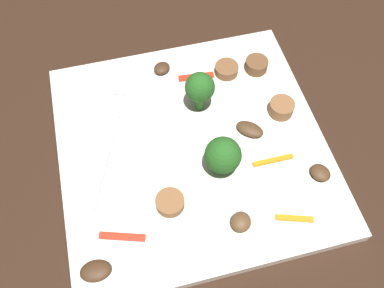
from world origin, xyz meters
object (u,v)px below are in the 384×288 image
at_px(broccoli_floret_0, 200,88).
at_px(sausage_slice_3, 170,202).
at_px(pepper_strip_0, 294,218).
at_px(mushroom_3, 241,222).
at_px(pepper_strip_2, 273,160).
at_px(plate, 192,147).
at_px(pepper_strip_3, 122,237).
at_px(fork, 114,124).
at_px(sausage_slice_2, 226,69).
at_px(sausage_slice_0, 281,108).
at_px(sausage_slice_1, 256,65).
at_px(mushroom_2, 249,126).
at_px(pepper_strip_1, 196,77).
at_px(mushroom_1, 320,173).
at_px(mushroom_4, 96,271).
at_px(broccoli_floret_1, 223,155).
at_px(mushroom_0, 162,68).

xyz_separation_m(broccoli_floret_0, sausage_slice_3, (-0.11, 0.06, -0.03)).
height_order(sausage_slice_3, pepper_strip_0, sausage_slice_3).
distance_m(mushroom_3, pepper_strip_2, 0.08).
distance_m(plate, pepper_strip_3, 0.12).
xyz_separation_m(fork, sausage_slice_2, (0.04, -0.14, 0.00)).
bearing_deg(sausage_slice_3, sausage_slice_0, -61.32).
relative_size(plate, sausage_slice_1, 10.51).
bearing_deg(pepper_strip_3, sausage_slice_1, -48.50).
bearing_deg(mushroom_2, broccoli_floret_0, 47.07).
relative_size(mushroom_3, pepper_strip_2, 0.48).
distance_m(sausage_slice_0, pepper_strip_0, 0.13).
xyz_separation_m(sausage_slice_1, mushroom_3, (-0.19, 0.08, -0.00)).
relative_size(broccoli_floret_0, sausage_slice_1, 1.94).
xyz_separation_m(broccoli_floret_0, pepper_strip_2, (-0.09, -0.06, -0.03)).
distance_m(sausage_slice_3, pepper_strip_1, 0.17).
relative_size(broccoli_floret_0, mushroom_2, 1.68).
bearing_deg(mushroom_1, mushroom_2, 36.39).
distance_m(sausage_slice_2, mushroom_4, 0.27).
height_order(mushroom_3, pepper_strip_0, mushroom_3).
distance_m(fork, pepper_strip_2, 0.18).
relative_size(sausage_slice_0, pepper_strip_0, 0.76).
height_order(mushroom_3, mushroom_4, mushroom_3).
xyz_separation_m(broccoli_floret_1, sausage_slice_3, (-0.03, 0.06, -0.02)).
bearing_deg(pepper_strip_2, sausage_slice_2, 5.60).
relative_size(sausage_slice_0, sausage_slice_1, 1.03).
xyz_separation_m(sausage_slice_3, pepper_strip_3, (-0.02, 0.05, -0.00)).
distance_m(broccoli_floret_1, sausage_slice_0, 0.10).
bearing_deg(pepper_strip_1, pepper_strip_2, -158.94).
distance_m(mushroom_3, pepper_strip_3, 0.11).
bearing_deg(pepper_strip_0, mushroom_4, 91.02).
height_order(plate, sausage_slice_3, sausage_slice_3).
relative_size(broccoli_floret_1, mushroom_4, 1.63).
relative_size(sausage_slice_1, sausage_slice_3, 0.94).
height_order(plate, sausage_slice_2, sausage_slice_2).
distance_m(broccoli_floret_1, mushroom_3, 0.07).
distance_m(mushroom_3, mushroom_4, 0.14).
height_order(sausage_slice_0, mushroom_4, sausage_slice_0).
xyz_separation_m(mushroom_0, mushroom_1, (-0.18, -0.13, 0.00)).
bearing_deg(plate, pepper_strip_2, -118.25).
height_order(mushroom_1, pepper_strip_2, mushroom_1).
bearing_deg(sausage_slice_0, mushroom_1, -172.39).
bearing_deg(sausage_slice_1, mushroom_1, -173.37).
bearing_deg(mushroom_1, broccoli_floret_0, 40.71).
bearing_deg(fork, mushroom_0, -25.96).
height_order(sausage_slice_1, pepper_strip_2, sausage_slice_1).
xyz_separation_m(broccoli_floret_1, sausage_slice_1, (0.12, -0.08, -0.02)).
distance_m(sausage_slice_2, pepper_strip_1, 0.04).
bearing_deg(pepper_strip_3, broccoli_floret_1, -66.74).
height_order(mushroom_2, pepper_strip_0, mushroom_2).
bearing_deg(sausage_slice_3, pepper_strip_3, 112.83).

